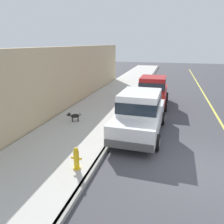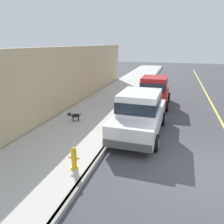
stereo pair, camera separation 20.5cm
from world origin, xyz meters
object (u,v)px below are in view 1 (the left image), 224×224
object	(u,v)px
car_white_sedan	(140,113)
car_red_hatchback	(153,91)
fire_hydrant	(76,159)
dog_black	(74,116)

from	to	relation	value
car_white_sedan	car_red_hatchback	xyz separation A→B (m)	(0.14, 4.77, -0.01)
car_white_sedan	fire_hydrant	xyz separation A→B (m)	(-1.42, -3.55, -0.51)
car_white_sedan	car_red_hatchback	distance (m)	4.78
car_red_hatchback	fire_hydrant	size ratio (longest dim) A/B	5.24
dog_black	fire_hydrant	xyz separation A→B (m)	(1.89, -3.89, 0.05)
dog_black	fire_hydrant	world-z (taller)	fire_hydrant
car_white_sedan	dog_black	size ratio (longest dim) A/B	6.70
fire_hydrant	dog_black	bearing A→B (deg)	115.92
dog_black	car_white_sedan	bearing A→B (deg)	-5.85
fire_hydrant	car_white_sedan	bearing A→B (deg)	68.16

